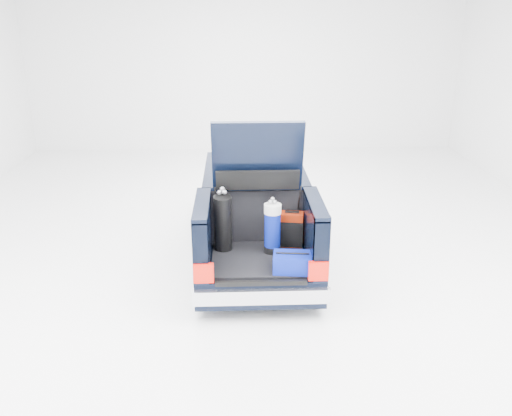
{
  "coord_description": "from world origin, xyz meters",
  "views": [
    {
      "loc": [
        -0.32,
        -8.36,
        3.94
      ],
      "look_at": [
        0.0,
        -0.5,
        0.98
      ],
      "focal_mm": 38.0,
      "sensor_mm": 36.0,
      "label": 1
    }
  ],
  "objects_px": {
    "black_golf_bag": "(223,223)",
    "blue_duffel": "(292,262)",
    "red_suitcase": "(292,229)",
    "car": "(255,212)",
    "blue_golf_bag": "(272,228)"
  },
  "relations": [
    {
      "from": "blue_golf_bag",
      "to": "blue_duffel",
      "type": "xyz_separation_m",
      "value": [
        0.23,
        -0.61,
        -0.25
      ]
    },
    {
      "from": "blue_duffel",
      "to": "blue_golf_bag",
      "type": "bearing_deg",
      "value": 116.88
    },
    {
      "from": "car",
      "to": "blue_golf_bag",
      "type": "xyz_separation_m",
      "value": [
        0.2,
        -1.4,
        0.3
      ]
    },
    {
      "from": "car",
      "to": "black_golf_bag",
      "type": "bearing_deg",
      "value": -110.84
    },
    {
      "from": "red_suitcase",
      "to": "car",
      "type": "bearing_deg",
      "value": 121.92
    },
    {
      "from": "red_suitcase",
      "to": "blue_duffel",
      "type": "distance_m",
      "value": 0.83
    },
    {
      "from": "black_golf_bag",
      "to": "blue_duffel",
      "type": "distance_m",
      "value": 1.2
    },
    {
      "from": "red_suitcase",
      "to": "blue_golf_bag",
      "type": "relative_size",
      "value": 0.66
    },
    {
      "from": "car",
      "to": "blue_golf_bag",
      "type": "bearing_deg",
      "value": -81.82
    },
    {
      "from": "car",
      "to": "black_golf_bag",
      "type": "xyz_separation_m",
      "value": [
        -0.5,
        -1.31,
        0.35
      ]
    },
    {
      "from": "blue_duffel",
      "to": "red_suitcase",
      "type": "bearing_deg",
      "value": 91.33
    },
    {
      "from": "car",
      "to": "red_suitcase",
      "type": "distance_m",
      "value": 1.31
    },
    {
      "from": "black_golf_bag",
      "to": "blue_golf_bag",
      "type": "height_order",
      "value": "black_golf_bag"
    },
    {
      "from": "car",
      "to": "blue_duffel",
      "type": "relative_size",
      "value": 8.6
    },
    {
      "from": "car",
      "to": "blue_golf_bag",
      "type": "relative_size",
      "value": 5.65
    }
  ]
}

